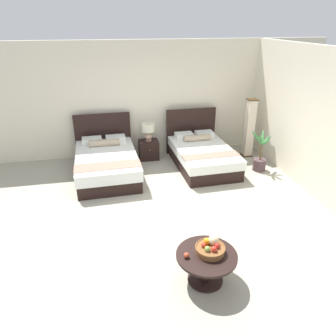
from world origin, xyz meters
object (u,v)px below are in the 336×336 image
(bed_near_window, at_px, (107,162))
(potted_palm, at_px, (260,159))
(fruit_bowl, at_px, (211,248))
(loose_apple, at_px, (186,255))
(nightstand, at_px, (149,150))
(table_lamp, at_px, (148,130))
(floor_lamp_corner, at_px, (249,128))
(coffee_table, at_px, (206,262))
(bed_near_corner, at_px, (202,154))

(bed_near_window, distance_m, potted_palm, 3.54)
(fruit_bowl, xyz_separation_m, loose_apple, (-0.34, -0.04, -0.03))
(nightstand, bearing_deg, potted_palm, -26.19)
(table_lamp, bearing_deg, floor_lamp_corner, -7.58)
(fruit_bowl, relative_size, potted_palm, 0.42)
(coffee_table, distance_m, fruit_bowl, 0.21)
(bed_near_window, xyz_separation_m, table_lamp, (1.07, 0.69, 0.47))
(bed_near_window, xyz_separation_m, floor_lamp_corner, (3.59, 0.36, 0.45))
(nightstand, bearing_deg, loose_apple, -91.99)
(bed_near_window, relative_size, coffee_table, 2.70)
(table_lamp, bearing_deg, bed_near_window, -147.07)
(bed_near_window, height_order, coffee_table, bed_near_window)
(table_lamp, height_order, potted_palm, potted_palm)
(loose_apple, bearing_deg, coffee_table, 1.31)
(bed_near_corner, bearing_deg, bed_near_window, -179.88)
(table_lamp, xyz_separation_m, floor_lamp_corner, (2.52, -0.34, -0.03))
(table_lamp, distance_m, coffee_table, 4.34)
(bed_near_window, height_order, bed_near_corner, bed_near_corner)
(coffee_table, distance_m, potted_palm, 3.86)
(loose_apple, bearing_deg, fruit_bowl, 7.36)
(nightstand, relative_size, coffee_table, 0.60)
(table_lamp, xyz_separation_m, loose_apple, (-0.15, -4.32, -0.29))
(table_lamp, xyz_separation_m, fruit_bowl, (0.19, -4.28, -0.25))
(bed_near_corner, height_order, table_lamp, bed_near_corner)
(bed_near_window, relative_size, floor_lamp_corner, 1.47)
(loose_apple, height_order, floor_lamp_corner, floor_lamp_corner)
(table_lamp, height_order, floor_lamp_corner, floor_lamp_corner)
(coffee_table, relative_size, loose_apple, 11.16)
(bed_near_window, xyz_separation_m, nightstand, (1.07, 0.67, -0.05))
(fruit_bowl, height_order, floor_lamp_corner, floor_lamp_corner)
(nightstand, xyz_separation_m, loose_apple, (-0.15, -4.30, 0.24))
(potted_palm, bearing_deg, table_lamp, 153.43)
(floor_lamp_corner, bearing_deg, bed_near_corner, -165.25)
(loose_apple, bearing_deg, bed_near_corner, 69.79)
(bed_near_corner, bearing_deg, potted_palm, -23.06)
(bed_near_corner, bearing_deg, fruit_bowl, -105.57)
(bed_near_corner, distance_m, fruit_bowl, 3.73)
(table_lamp, distance_m, fruit_bowl, 4.29)
(fruit_bowl, bearing_deg, bed_near_window, 109.31)
(loose_apple, bearing_deg, bed_near_window, 104.21)
(coffee_table, relative_size, potted_palm, 0.84)
(nightstand, xyz_separation_m, potted_palm, (2.44, -1.20, 0.03))
(bed_near_window, bearing_deg, potted_palm, -8.54)
(coffee_table, bearing_deg, fruit_bowl, 31.42)
(floor_lamp_corner, height_order, potted_palm, floor_lamp_corner)
(nightstand, height_order, fruit_bowl, fruit_bowl)
(table_lamp, height_order, loose_apple, table_lamp)
(fruit_bowl, bearing_deg, potted_palm, 53.69)
(potted_palm, bearing_deg, fruit_bowl, -126.31)
(loose_apple, distance_m, floor_lamp_corner, 4.81)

